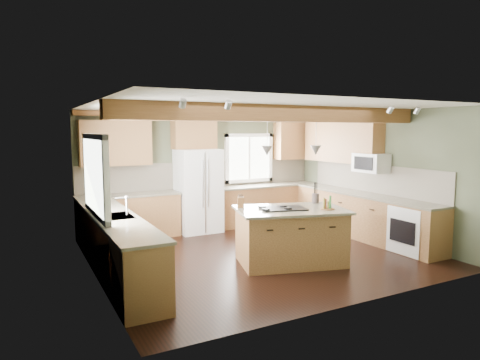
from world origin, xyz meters
TOP-DOWN VIEW (x-y plane):
  - floor at (0.00, 0.00)m, footprint 5.60×5.60m
  - ceiling at (0.00, 0.00)m, footprint 5.60×5.60m
  - wall_back at (0.00, 2.50)m, footprint 5.60×0.00m
  - wall_left at (-2.80, 0.00)m, footprint 0.00×5.00m
  - wall_right at (2.80, 0.00)m, footprint 0.00×5.00m
  - ceiling_beam at (0.00, -0.68)m, footprint 5.55×0.26m
  - soffit_trim at (0.00, 2.40)m, footprint 5.55×0.20m
  - backsplash_back at (0.00, 2.48)m, footprint 5.58×0.03m
  - backsplash_right at (2.78, 0.05)m, footprint 0.03×3.70m
  - base_cab_back_left at (-1.79, 2.20)m, footprint 2.02×0.60m
  - counter_back_left at (-1.79, 2.20)m, footprint 2.06×0.64m
  - base_cab_back_right at (1.49, 2.20)m, footprint 2.62×0.60m
  - counter_back_right at (1.49, 2.20)m, footprint 2.66×0.64m
  - base_cab_left at (-2.50, 0.05)m, footprint 0.60×3.70m
  - counter_left at (-2.50, 0.05)m, footprint 0.64×3.74m
  - base_cab_right at (2.50, 0.05)m, footprint 0.60×3.70m
  - counter_right at (2.50, 0.05)m, footprint 0.64×3.74m
  - upper_cab_back_left at (-1.99, 2.33)m, footprint 1.40×0.35m
  - upper_cab_over_fridge at (-0.30, 2.33)m, footprint 0.96×0.35m
  - upper_cab_right at (2.62, 0.90)m, footprint 0.35×2.20m
  - upper_cab_back_corner at (2.30, 2.33)m, footprint 0.90×0.35m
  - window_left at (-2.78, 0.05)m, footprint 0.04×1.60m
  - window_back at (1.15, 2.48)m, footprint 1.10×0.04m
  - sink at (-2.50, 0.05)m, footprint 0.50×0.65m
  - faucet at (-2.32, 0.05)m, footprint 0.02×0.02m
  - dishwasher at (-2.49, -1.25)m, footprint 0.60×0.60m
  - oven at (2.49, -1.25)m, footprint 0.60×0.72m
  - microwave at (2.58, -0.05)m, footprint 0.40×0.70m
  - pendant_left at (-0.20, -0.57)m, footprint 0.18×0.18m
  - pendant_right at (0.60, -0.80)m, footprint 0.18×0.18m
  - refrigerator at (-0.30, 2.12)m, footprint 0.90×0.74m
  - island at (0.20, -0.68)m, footprint 1.88×1.43m
  - island_top at (0.20, -0.68)m, footprint 2.01×1.56m
  - cooktop at (0.07, -0.65)m, footprint 0.82×0.66m
  - knife_block at (-0.48, -0.20)m, footprint 0.13×0.11m
  - utensil_crock at (0.91, -0.42)m, footprint 0.15×0.15m
  - bottle_tray at (0.70, -1.01)m, footprint 0.23×0.23m

SIDE VIEW (x-z plane):
  - floor at x=0.00m, z-range 0.00..0.00m
  - dishwasher at x=-2.49m, z-range 0.01..0.85m
  - oven at x=2.49m, z-range 0.01..0.85m
  - base_cab_back_left at x=-1.79m, z-range 0.00..0.88m
  - base_cab_back_right at x=1.49m, z-range 0.00..0.88m
  - base_cab_left at x=-2.50m, z-range 0.00..0.88m
  - base_cab_right at x=2.50m, z-range 0.00..0.88m
  - island at x=0.20m, z-range 0.00..0.88m
  - counter_back_left at x=-1.79m, z-range 0.88..0.92m
  - counter_back_right at x=1.49m, z-range 0.88..0.92m
  - counter_left at x=-2.50m, z-range 0.88..0.92m
  - counter_right at x=2.50m, z-range 0.88..0.92m
  - refrigerator at x=-0.30m, z-range 0.00..1.80m
  - island_top at x=0.20m, z-range 0.88..0.92m
  - sink at x=-2.50m, z-range 0.89..0.92m
  - cooktop at x=0.07m, z-range 0.92..0.94m
  - utensil_crock at x=0.91m, z-range 0.92..1.09m
  - knife_block at x=-0.48m, z-range 0.92..1.10m
  - bottle_tray at x=0.70m, z-range 0.92..1.13m
  - faucet at x=-2.32m, z-range 0.91..1.19m
  - backsplash_back at x=0.00m, z-range 0.92..1.50m
  - backsplash_right at x=2.78m, z-range 0.92..1.50m
  - wall_back at x=0.00m, z-range -1.50..4.10m
  - wall_left at x=-2.80m, z-range -1.20..3.80m
  - wall_right at x=2.80m, z-range -1.20..3.80m
  - window_back at x=1.15m, z-range 1.05..2.05m
  - window_left at x=-2.78m, z-range 1.02..2.08m
  - microwave at x=2.58m, z-range 1.36..1.74m
  - pendant_left at x=-0.20m, z-range 1.80..1.96m
  - pendant_right at x=0.60m, z-range 1.80..1.96m
  - upper_cab_back_left at x=-1.99m, z-range 1.50..2.40m
  - upper_cab_right at x=2.62m, z-range 1.50..2.40m
  - upper_cab_back_corner at x=2.30m, z-range 1.50..2.40m
  - upper_cab_over_fridge at x=-0.30m, z-range 1.80..2.50m
  - ceiling_beam at x=0.00m, z-range 2.34..2.60m
  - soffit_trim at x=0.00m, z-range 2.49..2.59m
  - ceiling at x=0.00m, z-range 2.60..2.60m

